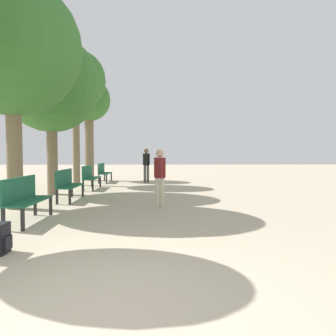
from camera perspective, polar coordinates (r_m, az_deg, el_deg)
ground_plane at (r=3.43m, az=-13.42°, el=-23.10°), size 80.00×80.00×0.00m
bench_row_1 at (r=7.68m, az=-23.69°, el=-4.52°), size 0.46×1.69×0.98m
bench_row_2 at (r=10.75m, az=-17.09°, el=-2.45°), size 0.46×1.69×0.98m
bench_row_3 at (r=13.91m, az=-13.46°, el=-1.29°), size 0.46×1.69×0.98m
bench_row_4 at (r=17.10m, az=-11.18°, el=-0.56°), size 0.46×1.69×0.98m
tree_row_1 at (r=10.04m, az=-25.49°, el=18.30°), size 3.61×3.61×6.08m
tree_row_2 at (r=12.76m, az=-19.68°, el=13.55°), size 3.46×3.46×5.70m
tree_row_3 at (r=16.14m, az=-15.81°, el=14.38°), size 2.76×2.76×6.25m
tree_row_4 at (r=18.72m, az=-13.63°, el=11.02°), size 2.34×2.34×5.59m
backpack at (r=5.52m, az=-27.20°, el=-10.91°), size 0.24×0.32×0.46m
pedestrian_near at (r=9.00m, az=-1.43°, el=-1.08°), size 0.32×0.28×1.59m
pedestrian_mid at (r=16.58m, az=-3.79°, el=0.84°), size 0.35×0.30×1.72m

